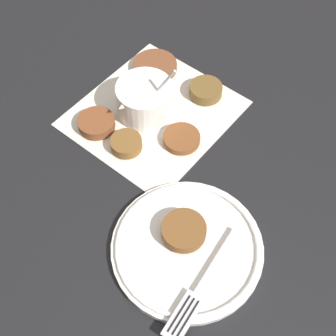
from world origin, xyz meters
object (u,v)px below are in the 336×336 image
(sauce_bowl, at_px, (145,100))
(fork, at_px, (197,294))
(serving_plate, at_px, (187,247))
(fritter_on_plate, at_px, (184,230))

(sauce_bowl, xyz_separation_m, fork, (0.19, 0.32, -0.01))
(serving_plate, xyz_separation_m, fork, (0.04, 0.06, 0.01))
(sauce_bowl, bearing_deg, fork, 59.42)
(serving_plate, distance_m, fritter_on_plate, 0.03)
(sauce_bowl, relative_size, fritter_on_plate, 1.69)
(sauce_bowl, distance_m, fritter_on_plate, 0.27)
(serving_plate, xyz_separation_m, fritter_on_plate, (-0.01, -0.02, 0.02))
(serving_plate, height_order, fritter_on_plate, fritter_on_plate)
(sauce_bowl, distance_m, serving_plate, 0.29)
(fritter_on_plate, height_order, fork, fritter_on_plate)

